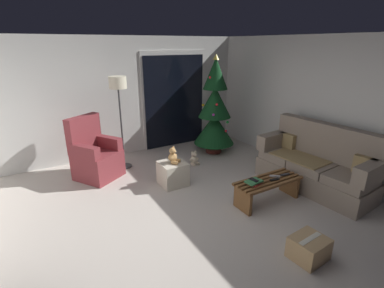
# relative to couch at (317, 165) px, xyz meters

# --- Properties ---
(ground_plane) EXTENTS (7.00, 7.00, 0.00)m
(ground_plane) POSITION_rel_couch_xyz_m (-2.32, 0.20, -0.40)
(ground_plane) COLOR #BCB2A8
(wall_back) EXTENTS (5.72, 0.12, 2.50)m
(wall_back) POSITION_rel_couch_xyz_m (-2.32, 3.26, 0.85)
(wall_back) COLOR silver
(wall_back) RESTS_ON ground
(wall_right) EXTENTS (0.12, 6.00, 2.50)m
(wall_right) POSITION_rel_couch_xyz_m (0.54, 0.20, 0.85)
(wall_right) COLOR silver
(wall_right) RESTS_ON ground
(patio_door_frame) EXTENTS (1.60, 0.02, 2.20)m
(patio_door_frame) POSITION_rel_couch_xyz_m (-1.04, 3.19, 0.70)
(patio_door_frame) COLOR silver
(patio_door_frame) RESTS_ON ground
(patio_door_glass) EXTENTS (1.50, 0.02, 2.10)m
(patio_door_glass) POSITION_rel_couch_xyz_m (-1.04, 3.17, 0.65)
(patio_door_glass) COLOR black
(patio_door_glass) RESTS_ON ground
(couch) EXTENTS (0.92, 1.99, 1.08)m
(couch) POSITION_rel_couch_xyz_m (0.00, 0.00, 0.00)
(couch) COLOR gray
(couch) RESTS_ON ground
(coffee_table) EXTENTS (1.10, 0.40, 0.38)m
(coffee_table) POSITION_rel_couch_xyz_m (-1.07, 0.04, -0.14)
(coffee_table) COLOR brown
(coffee_table) RESTS_ON ground
(remote_silver) EXTENTS (0.15, 0.13, 0.02)m
(remote_silver) POSITION_rel_couch_xyz_m (-0.91, 0.06, -0.01)
(remote_silver) COLOR #ADADB2
(remote_silver) RESTS_ON coffee_table
(remote_black) EXTENTS (0.16, 0.06, 0.02)m
(remote_black) POSITION_rel_couch_xyz_m (-1.00, -0.02, -0.01)
(remote_black) COLOR black
(remote_black) RESTS_ON coffee_table
(remote_graphite) EXTENTS (0.16, 0.07, 0.02)m
(remote_graphite) POSITION_rel_couch_xyz_m (-0.73, 0.02, -0.01)
(remote_graphite) COLOR #333338
(remote_graphite) RESTS_ON coffee_table
(book_stack) EXTENTS (0.26, 0.21, 0.06)m
(book_stack) POSITION_rel_couch_xyz_m (-1.36, 0.05, 0.01)
(book_stack) COLOR #A32D28
(book_stack) RESTS_ON coffee_table
(cell_phone) EXTENTS (0.09, 0.15, 0.01)m
(cell_phone) POSITION_rel_couch_xyz_m (-1.36, 0.06, 0.05)
(cell_phone) COLOR black
(cell_phone) RESTS_ON book_stack
(christmas_tree) EXTENTS (0.89, 0.89, 2.15)m
(christmas_tree) POSITION_rel_couch_xyz_m (-0.54, 2.26, 0.55)
(christmas_tree) COLOR #4C1E19
(christmas_tree) RESTS_ON ground
(armchair) EXTENTS (0.94, 0.95, 1.13)m
(armchair) POSITION_rel_couch_xyz_m (-3.13, 2.31, 0.00)
(armchair) COLOR maroon
(armchair) RESTS_ON ground
(floor_lamp) EXTENTS (0.32, 0.32, 1.78)m
(floor_lamp) POSITION_rel_couch_xyz_m (-2.56, 2.48, 1.11)
(floor_lamp) COLOR #2D2D30
(floor_lamp) RESTS_ON ground
(ottoman) EXTENTS (0.44, 0.44, 0.41)m
(ottoman) POSITION_rel_couch_xyz_m (-2.06, 1.32, -0.19)
(ottoman) COLOR beige
(ottoman) RESTS_ON ground
(teddy_bear_honey) EXTENTS (0.21, 0.22, 0.29)m
(teddy_bear_honey) POSITION_rel_couch_xyz_m (-2.05, 1.31, 0.13)
(teddy_bear_honey) COLOR tan
(teddy_bear_honey) RESTS_ON ottoman
(teddy_bear_cream_by_tree) EXTENTS (0.20, 0.19, 0.29)m
(teddy_bear_cream_by_tree) POSITION_rel_couch_xyz_m (-1.29, 1.88, -0.28)
(teddy_bear_cream_by_tree) COLOR beige
(teddy_bear_cream_by_tree) RESTS_ON ground
(cardboard_box_taped_mid_floor) EXTENTS (0.42, 0.38, 0.27)m
(cardboard_box_taped_mid_floor) POSITION_rel_couch_xyz_m (-1.56, -1.12, -0.27)
(cardboard_box_taped_mid_floor) COLOR tan
(cardboard_box_taped_mid_floor) RESTS_ON ground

